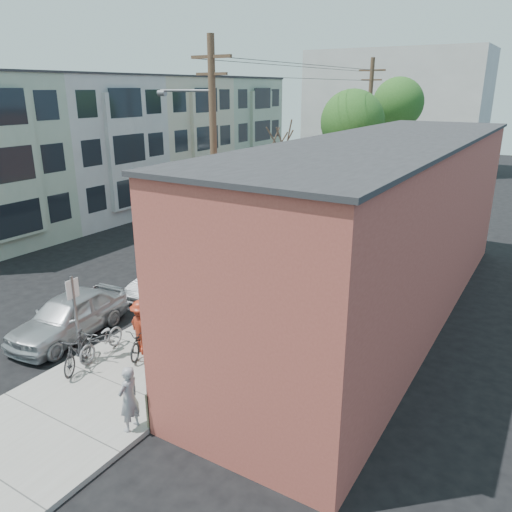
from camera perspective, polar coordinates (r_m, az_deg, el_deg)
The scene contains 26 objects.
ground at distance 20.69m, azimuth -15.79°, elevation -5.60°, with size 120.00×120.00×0.00m, color black.
sidewalk at distance 26.83m, azimuth 8.09°, elevation 0.73°, with size 4.50×58.00×0.15m, color gray.
cafe_building at distance 18.94m, azimuth 14.29°, elevation 2.93°, with size 6.60×20.20×6.61m.
apartment_row at distance 37.40m, azimuth -13.26°, elevation 12.43°, with size 6.30×32.00×9.00m.
end_cap_building at distance 56.93m, azimuth 15.53°, elevation 15.76°, with size 18.00×8.00×12.00m, color #B4B3AE.
sign_post at distance 16.19m, azimuth -19.96°, elevation -5.90°, with size 0.07×0.45×2.80m.
parking_meter_near at distance 18.32m, azimuth -12.90°, elevation -5.22°, with size 0.14×0.14×1.24m.
parking_meter_far at distance 25.45m, azimuth 1.98°, elevation 2.06°, with size 0.14×0.14×1.24m.
utility_pole_near at distance 20.16m, azimuth -4.97°, elevation 10.49°, with size 3.57×0.28×10.00m.
utility_pole_far at distance 35.99m, azimuth 12.65°, elevation 13.60°, with size 1.80×0.28×10.00m.
tree_bare at distance 24.17m, azimuth 2.33°, elevation 5.28°, with size 0.24×0.24×5.03m.
tree_leafy_mid at distance 32.10m, azimuth 10.94°, elevation 14.81°, with size 3.87×3.87×8.08m.
tree_leafy_far at distance 40.88m, azimuth 15.93°, elevation 16.44°, with size 3.81×3.81×8.92m.
patio_chair_a at distance 14.66m, azimuth -8.08°, elevation -13.05°, with size 0.50×0.50×0.88m, color #13471D, non-canonical shape.
patio_chair_b at distance 14.91m, azimuth -6.56°, elevation -12.39°, with size 0.50×0.50×0.88m, color #13471D, non-canonical shape.
patron_grey at distance 13.10m, azimuth -14.34°, elevation -15.50°, with size 0.64×0.42×1.75m, color gray.
patron_green at distance 14.99m, azimuth -9.70°, elevation -10.32°, with size 0.88×0.69×1.82m, color #2B6629.
cyclist at distance 16.39m, azimuth -12.93°, elevation -7.91°, with size 1.17×0.67×1.81m, color maroon.
cyclist_bike at distance 16.58m, azimuth -12.83°, elevation -9.18°, with size 0.65×1.87×0.98m, color black.
parked_bike_a at distance 16.26m, azimuth -19.75°, elevation -10.18°, with size 0.53×1.86×1.12m, color black.
parked_bike_b at distance 16.76m, azimuth -17.24°, elevation -9.17°, with size 0.68×1.96×1.03m, color gray.
car_0 at distance 18.53m, azimuth -20.60°, elevation -6.41°, with size 1.84×4.57×1.56m, color #AEB1B6.
car_1 at distance 21.34m, azimuth -10.17°, elevation -2.50°, with size 1.38×3.95×1.30m, color #A3A6AB.
car_2 at distance 25.65m, azimuth -1.68°, elevation 1.48°, with size 1.89×4.66×1.35m, color black.
car_3 at distance 30.26m, azimuth 4.11°, elevation 4.29°, with size 2.52×5.47×1.52m, color #93959A.
bus at distance 43.80m, azimuth 9.51°, elevation 9.71°, with size 2.73×11.66×3.25m, color silver.
Camera 1 is at (14.25, -12.51, 8.25)m, focal length 35.00 mm.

